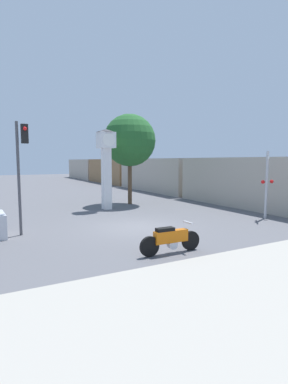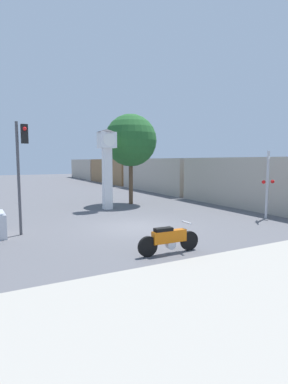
{
  "view_description": "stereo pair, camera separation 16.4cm",
  "coord_description": "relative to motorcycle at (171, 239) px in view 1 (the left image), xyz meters",
  "views": [
    {
      "loc": [
        -6.34,
        -12.57,
        3.17
      ],
      "look_at": [
        0.84,
        0.78,
        1.59
      ],
      "focal_mm": 28.0,
      "sensor_mm": 36.0,
      "label": 1
    },
    {
      "loc": [
        -6.2,
        -12.65,
        3.17
      ],
      "look_at": [
        0.84,
        0.78,
        1.59
      ],
      "focal_mm": 28.0,
      "sensor_mm": 36.0,
      "label": 2
    }
  ],
  "objects": [
    {
      "name": "freight_train",
      "position": [
        10.65,
        25.19,
        1.2
      ],
      "size": [
        2.8,
        49.83,
        3.4
      ],
      "color": "#ADA393",
      "rests_on": "ground_plane"
    },
    {
      "name": "clock_tower",
      "position": [
        1.52,
        9.93,
        2.93
      ],
      "size": [
        1.22,
        1.22,
        5.2
      ],
      "color": "white",
      "rests_on": "ground_plane"
    },
    {
      "name": "street_tree",
      "position": [
        3.92,
        11.41,
        4.13
      ],
      "size": [
        3.76,
        3.76,
        6.52
      ],
      "color": "brown",
      "rests_on": "ground_plane"
    },
    {
      "name": "traffic_light",
      "position": [
        -4.11,
        5.15,
        2.77
      ],
      "size": [
        0.5,
        0.35,
        4.8
      ],
      "color": "#47474C",
      "rests_on": "ground_plane"
    },
    {
      "name": "motorcycle",
      "position": [
        0.0,
        0.0,
        0.0
      ],
      "size": [
        2.35,
        0.51,
        1.03
      ],
      "rotation": [
        0.0,
        0.0,
        -0.02
      ],
      "color": "black",
      "rests_on": "ground_plane"
    },
    {
      "name": "ground_plane",
      "position": [
        0.79,
        4.18,
        -0.5
      ],
      "size": [
        120.0,
        120.0,
        0.0
      ],
      "primitive_type": "plane",
      "color": "#56565B"
    },
    {
      "name": "railroad_crossing_signal",
      "position": [
        8.12,
        2.81,
        1.52
      ],
      "size": [
        0.9,
        0.82,
        3.7
      ],
      "color": "#B7B7BC",
      "rests_on": "ground_plane"
    }
  ]
}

